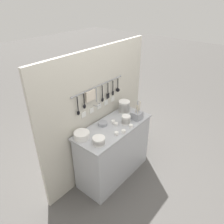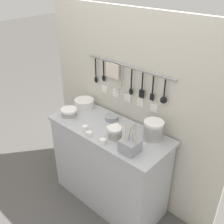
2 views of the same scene
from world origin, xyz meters
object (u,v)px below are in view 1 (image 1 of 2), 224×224
Objects in this scene: steel_mixing_bowl at (103,124)px; cup_edge_near at (113,122)px; plate_stack at (82,135)px; cup_front_left at (116,133)px; bowl_stack_back_corner at (99,141)px; cup_centre at (116,124)px; bowl_stack_wide_centre at (126,120)px; bowl_stack_nested_right at (124,107)px; cup_beside_plates at (124,131)px; cup_mid_row at (131,126)px; cutlery_caddy at (137,115)px.

cup_edge_near is at bearing -31.61° from steel_mixing_bowl.
plate_stack is 3.73× the size of cup_front_left.
bowl_stack_back_corner is 2.90× the size of cup_centre.
bowl_stack_wide_centre is at bearing -30.02° from cup_centre.
bowl_stack_nested_right reaches higher than bowl_stack_wide_centre.
cup_beside_plates is 0.19m from cup_centre.
bowl_stack_nested_right is 0.35m from cup_edge_near.
steel_mixing_bowl is at bearing 35.29° from bowl_stack_back_corner.
cup_edge_near is (-0.07, 0.24, 0.00)m from cup_mid_row.
bowl_stack_nested_right is 0.31m from bowl_stack_wide_centre.
bowl_stack_wide_centre is 2.27× the size of cup_beside_plates.
cup_beside_plates is at bearing -83.43° from steel_mixing_bowl.
cup_centre is at bearing 160.53° from cutlery_caddy.
plate_stack reaches higher than steel_mixing_bowl.
steel_mixing_bowl is at bearing 78.63° from cup_front_left.
bowl_stack_nested_right is at bearing 80.79° from cutlery_caddy.
steel_mixing_bowl is 0.50m from cutlery_caddy.
cup_centre is (-0.02, -0.07, 0.00)m from cup_edge_near.
bowl_stack_back_corner reaches higher than cup_centre.
cutlery_caddy reaches higher than cup_centre.
plate_stack is (-0.60, 0.22, -0.02)m from bowl_stack_wide_centre.
plate_stack is 3.73× the size of cup_edge_near.
cup_beside_plates is (-0.19, -0.11, -0.04)m from bowl_stack_wide_centre.
bowl_stack_wide_centre reaches higher than bowl_stack_back_corner.
bowl_stack_wide_centre reaches higher than steel_mixing_bowl.
bowl_stack_nested_right is 0.39m from cup_centre.
cup_centre is (-0.36, -0.14, -0.07)m from bowl_stack_nested_right.
cup_mid_row is (-0.27, -0.31, -0.07)m from bowl_stack_nested_right.
cup_front_left and cup_centre have the same top height.
bowl_stack_nested_right is 3.38× the size of cup_front_left.
cup_centre is (-0.09, 0.18, 0.00)m from cup_mid_row.
cup_mid_row is 0.16m from cup_beside_plates.
bowl_stack_wide_centre is 0.95× the size of steel_mixing_bowl.
cup_beside_plates is (0.41, -0.32, -0.02)m from plate_stack.
cutlery_caddy reaches higher than cup_edge_near.
bowl_stack_nested_right is 0.84m from plate_stack.
plate_stack is 0.38m from steel_mixing_bowl.
steel_mixing_bowl is at bearing 137.07° from bowl_stack_wide_centre.
cup_mid_row is 1.00× the size of cup_beside_plates.
bowl_stack_wide_centre is 0.32m from steel_mixing_bowl.
cup_centre is (-0.12, 0.07, -0.04)m from bowl_stack_wide_centre.
bowl_stack_nested_right is at bearing 11.69° from cup_edge_near.
plate_stack reaches higher than cup_front_left.
cup_front_left is at bearing -132.05° from cup_edge_near.
cup_edge_near is (0.45, 0.15, -0.02)m from bowl_stack_back_corner.
bowl_stack_wide_centre is 0.61× the size of plate_stack.
steel_mixing_bowl is at bearing 96.57° from cup_beside_plates.
steel_mixing_bowl is 2.39× the size of cup_front_left.
bowl_stack_back_corner is at bearing -178.09° from bowl_stack_wide_centre.
plate_stack is 3.73× the size of cup_centre.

